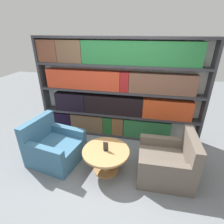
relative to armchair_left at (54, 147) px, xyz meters
name	(u,v)px	position (x,y,z in m)	size (l,w,h in m)	color
ground_plane	(104,178)	(1.06, -0.28, -0.28)	(14.00, 14.00, 0.00)	slate
bookshelf	(117,91)	(1.01, 1.12, 0.83)	(3.57, 0.30, 2.21)	silver
armchair_left	(54,147)	(0.00, 0.00, 0.00)	(1.01, 0.96, 0.83)	#386684
armchair_right	(167,163)	(2.10, -0.01, 0.00)	(0.90, 0.83, 0.83)	brown
coffee_table	(106,156)	(1.05, -0.10, 0.04)	(0.81, 0.81, 0.44)	#AD7F4C
table_sign	(106,147)	(1.05, -0.10, 0.24)	(0.09, 0.06, 0.17)	black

